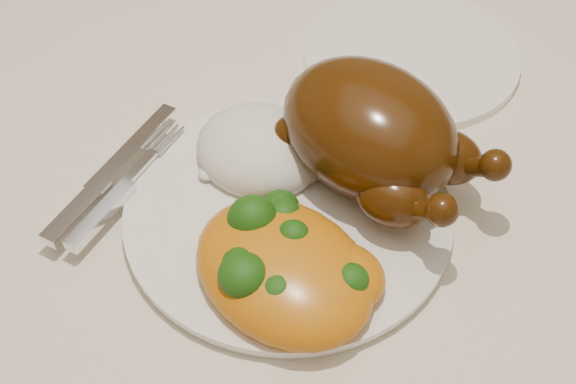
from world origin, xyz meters
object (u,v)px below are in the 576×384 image
at_px(dining_table, 222,173).
at_px(side_plate, 411,55).
at_px(dinner_plate, 288,213).
at_px(roast_chicken, 373,133).

xyz_separation_m(dining_table, side_plate, (0.15, 0.13, 0.11)).
bearing_deg(dinner_plate, dining_table, 139.21).
xyz_separation_m(side_plate, roast_chicken, (0.02, -0.17, 0.05)).
height_order(dining_table, side_plate, side_plate).
distance_m(side_plate, roast_chicken, 0.18).
height_order(side_plate, roast_chicken, roast_chicken).
relative_size(dining_table, roast_chicken, 7.81).
distance_m(dinner_plate, roast_chicken, 0.09).
distance_m(dining_table, dinner_plate, 0.19).
distance_m(dining_table, roast_chicken, 0.23).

